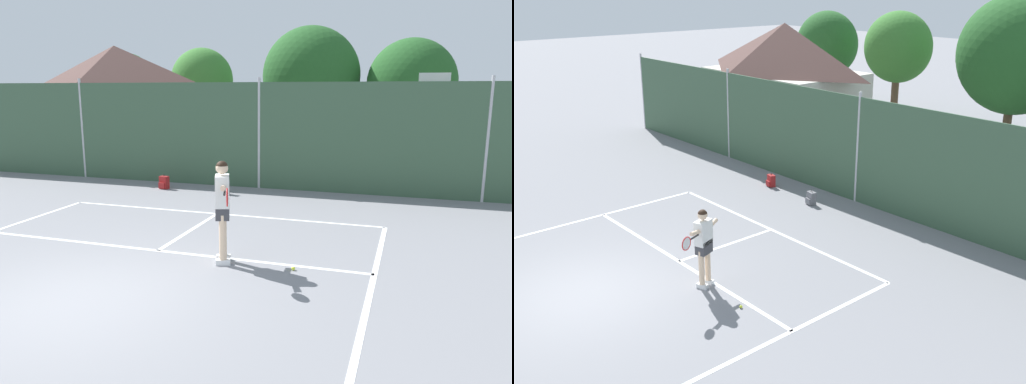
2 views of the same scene
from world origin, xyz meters
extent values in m
plane|color=gray|center=(0.00, 0.00, 0.00)|extent=(120.00, 120.00, 0.00)
cube|color=white|center=(0.00, 5.50, 0.00)|extent=(8.20, 0.10, 0.01)
cube|color=white|center=(4.10, 0.00, 0.00)|extent=(0.10, 11.00, 0.01)
cube|color=white|center=(0.00, 2.48, 0.00)|extent=(8.20, 0.10, 0.01)
cube|color=white|center=(0.00, 3.96, 0.00)|extent=(0.10, 2.97, 0.01)
cube|color=#38563D|center=(0.00, 9.00, 1.64)|extent=(26.00, 0.05, 3.28)
cylinder|color=#B2B2B7|center=(-6.50, 9.00, 1.72)|extent=(0.09, 0.09, 3.43)
cylinder|color=#B2B2B7|center=(0.00, 9.00, 1.72)|extent=(0.09, 0.09, 3.43)
cylinder|color=#B2B2B7|center=(6.50, 9.00, 1.72)|extent=(0.09, 0.09, 3.43)
cylinder|color=#284CB2|center=(5.07, 10.36, 1.52)|extent=(0.12, 0.12, 3.05)
cube|color=white|center=(5.07, 10.26, 3.25)|extent=(0.90, 0.06, 0.60)
torus|color=#D85919|center=(5.07, 9.99, 3.03)|extent=(0.48, 0.48, 0.02)
cube|color=beige|center=(-7.63, 12.90, 1.45)|extent=(6.32, 4.28, 2.90)
pyramid|color=#513833|center=(-7.63, 12.90, 3.88)|extent=(6.82, 4.63, 1.97)
cylinder|color=brown|center=(-11.00, 19.03, 0.94)|extent=(0.36, 0.36, 1.88)
ellipsoid|color=#235623|center=(-11.00, 19.03, 3.34)|extent=(3.44, 3.09, 3.44)
cylinder|color=brown|center=(-6.35, 19.03, 1.06)|extent=(0.36, 0.36, 2.12)
ellipsoid|color=#38752D|center=(-6.35, 19.03, 3.55)|extent=(3.34, 3.01, 3.34)
cylinder|color=brown|center=(-0.46, 19.03, 0.82)|extent=(0.36, 0.36, 1.65)
ellipsoid|color=#235623|center=(-0.46, 19.03, 3.70)|extent=(4.84, 4.36, 4.84)
cylinder|color=brown|center=(4.32, 19.03, 0.80)|extent=(0.36, 0.36, 1.60)
ellipsoid|color=#235623|center=(4.32, 19.03, 3.35)|extent=(4.12, 3.71, 4.12)
cube|color=silver|center=(1.41, 2.37, 0.05)|extent=(0.29, 0.20, 0.10)
cube|color=silver|center=(1.49, 2.14, 0.05)|extent=(0.29, 0.20, 0.10)
cylinder|color=beige|center=(1.41, 2.37, 0.51)|extent=(0.13, 0.13, 0.82)
cylinder|color=beige|center=(1.49, 2.14, 0.51)|extent=(0.13, 0.13, 0.82)
cube|color=#38383D|center=(1.45, 2.26, 0.98)|extent=(0.35, 0.42, 0.32)
cube|color=silver|center=(1.45, 2.26, 1.32)|extent=(0.36, 0.46, 0.56)
sphere|color=beige|center=(1.45, 2.26, 1.73)|extent=(0.22, 0.22, 0.22)
sphere|color=black|center=(1.45, 2.26, 1.75)|extent=(0.21, 0.21, 0.21)
cylinder|color=beige|center=(1.54, 2.08, 1.42)|extent=(0.28, 0.55, 0.17)
cylinder|color=beige|center=(1.35, 2.52, 1.37)|extent=(0.26, 0.51, 0.22)
cylinder|color=black|center=(1.63, 1.90, 1.37)|extent=(0.14, 0.29, 0.04)
torus|color=red|center=(1.80, 1.59, 1.37)|extent=(0.13, 0.29, 0.30)
cylinder|color=silver|center=(1.80, 1.59, 1.37)|extent=(0.10, 0.25, 0.26)
sphere|color=#CCE033|center=(2.75, 2.26, 0.03)|extent=(0.07, 0.07, 0.07)
cube|color=maroon|center=(-2.79, 7.93, 0.20)|extent=(0.31, 0.24, 0.40)
cube|color=maroon|center=(-2.82, 7.82, 0.12)|extent=(0.23, 0.11, 0.18)
torus|color=black|center=(-2.79, 7.93, 0.42)|extent=(0.09, 0.04, 0.09)
cube|color=slate|center=(-0.70, 7.75, 0.20)|extent=(0.31, 0.23, 0.40)
cube|color=slate|center=(-0.72, 7.63, 0.12)|extent=(0.23, 0.10, 0.18)
torus|color=black|center=(-0.70, 7.75, 0.42)|extent=(0.09, 0.03, 0.09)
camera|label=1|loc=(4.59, -5.56, 3.07)|focal=34.38mm
camera|label=2|loc=(11.46, -4.50, 6.54)|focal=41.73mm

